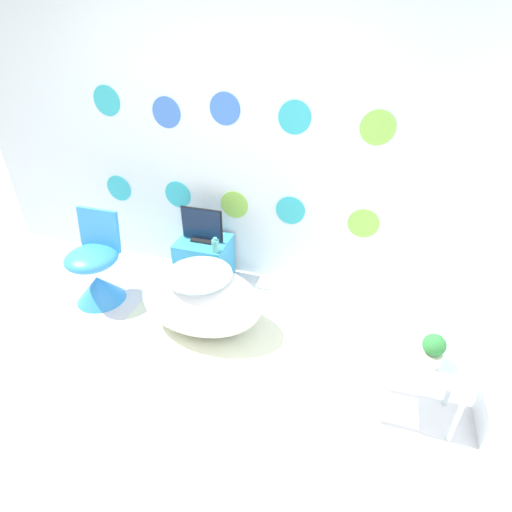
# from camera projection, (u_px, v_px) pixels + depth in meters

# --- Properties ---
(ground_plane) EXTENTS (12.00, 12.00, 0.00)m
(ground_plane) POSITION_uv_depth(u_px,v_px,m) (148.00, 407.00, 2.63)
(ground_plane) COLOR silver
(wall_back_dotted) EXTENTS (5.08, 0.05, 2.60)m
(wall_back_dotted) POSITION_uv_depth(u_px,v_px,m) (231.00, 140.00, 3.32)
(wall_back_dotted) COLOR white
(wall_back_dotted) RESTS_ON ground_plane
(rug) EXTENTS (1.38, 0.86, 0.01)m
(rug) POSITION_uv_depth(u_px,v_px,m) (204.00, 331.00, 3.24)
(rug) COLOR silver
(rug) RESTS_ON ground_plane
(bathtub) EXTENTS (0.99, 0.62, 0.53)m
(bathtub) POSITION_uv_depth(u_px,v_px,m) (201.00, 300.00, 3.16)
(bathtub) COLOR white
(bathtub) RESTS_ON ground_plane
(chair) EXTENTS (0.45, 0.45, 0.81)m
(chair) POSITION_uv_depth(u_px,v_px,m) (96.00, 273.00, 3.47)
(chair) COLOR #338CE0
(chair) RESTS_ON ground_plane
(tv_cabinet) EXTENTS (0.46, 0.40, 0.43)m
(tv_cabinet) POSITION_uv_depth(u_px,v_px,m) (205.00, 260.00, 3.75)
(tv_cabinet) COLOR #389ED6
(tv_cabinet) RESTS_ON ground_plane
(tv) EXTENTS (0.39, 0.12, 0.32)m
(tv) POSITION_uv_depth(u_px,v_px,m) (202.00, 226.00, 3.56)
(tv) COLOR black
(tv) RESTS_ON tv_cabinet
(vase) EXTENTS (0.06, 0.06, 0.14)m
(vase) POSITION_uv_depth(u_px,v_px,m) (215.00, 246.00, 3.44)
(vase) COLOR #51B2AD
(vase) RESTS_ON tv_cabinet
(side_table) EXTENTS (0.46, 0.32, 0.46)m
(side_table) POSITION_uv_depth(u_px,v_px,m) (425.00, 373.00, 2.40)
(side_table) COLOR silver
(side_table) RESTS_ON ground_plane
(potted_plant_left) EXTENTS (0.13, 0.13, 0.21)m
(potted_plant_left) POSITION_uv_depth(u_px,v_px,m) (433.00, 350.00, 2.29)
(potted_plant_left) COLOR beige
(potted_plant_left) RESTS_ON side_table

